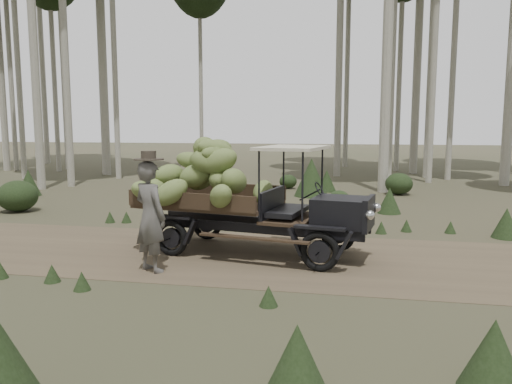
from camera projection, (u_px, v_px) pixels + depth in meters
ground at (166, 252)px, 10.09m from camera, size 120.00×120.00×0.00m
dirt_track at (166, 251)px, 10.09m from camera, size 70.00×4.00×0.01m
banana_truck at (223, 185)px, 9.91m from camera, size 4.88×2.56×2.40m
farmer at (150, 215)px, 8.62m from camera, size 0.85×0.76×2.11m
undergrowth at (112, 214)px, 11.23m from camera, size 23.27×20.66×1.37m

